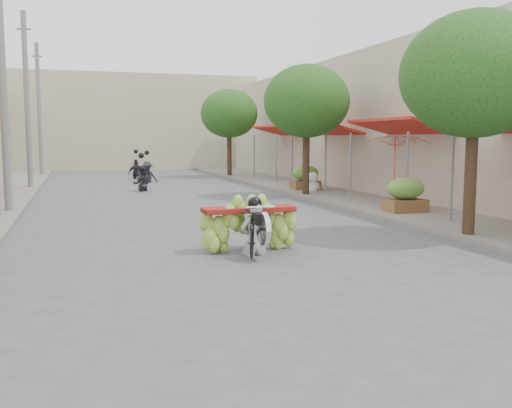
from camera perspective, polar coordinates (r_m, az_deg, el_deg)
name	(u,v)px	position (r m, az deg, el deg)	size (l,w,h in m)	color
ground	(329,307)	(8.20, 7.35, -10.18)	(120.00, 120.00, 0.00)	#56555A
sidewalk_right	(331,192)	(24.52, 7.56, 1.19)	(4.00, 60.00, 0.12)	gray
shophouse_row_right	(448,123)	(26.09, 18.69, 7.69)	(9.77, 40.00, 6.00)	#B8AB98
far_building	(121,123)	(45.26, -13.33, 7.91)	(20.00, 6.00, 7.00)	#BCB094
utility_pole_mid	(3,83)	(19.31, -24.01, 11.01)	(0.60, 0.24, 8.00)	slate
utility_pole_far	(27,101)	(28.25, -21.93, 9.54)	(0.60, 0.24, 8.00)	slate
utility_pole_back	(39,110)	(37.22, -20.86, 8.78)	(0.60, 0.24, 8.00)	slate
street_tree_near	(475,75)	(14.20, 21.04, 11.94)	(3.40, 3.40, 5.25)	#3A2719
street_tree_mid	(307,102)	(22.89, 5.08, 10.17)	(3.40, 3.40, 5.25)	#3A2719
street_tree_far	(229,114)	(34.28, -2.70, 9.01)	(3.40, 3.40, 5.25)	#3A2719
produce_crate_mid	(405,192)	(17.94, 14.71, 1.14)	(1.20, 0.88, 1.16)	brown
produce_crate_far	(305,176)	(25.06, 4.95, 2.84)	(1.20, 0.88, 1.16)	brown
banana_motorbike	(252,221)	(11.71, -0.45, -1.68)	(2.20, 1.84, 1.98)	black
market_umbrella	(397,132)	(18.01, 13.90, 7.02)	(2.25, 2.25, 1.89)	red
pedestrian	(313,172)	(24.24, 5.73, 3.20)	(0.82, 0.51, 1.60)	white
bg_motorbike_a	(142,173)	(25.87, -11.36, 3.02)	(0.86, 1.47, 1.95)	black
bg_motorbike_b	(147,166)	(30.89, -10.84, 3.73)	(1.13, 1.66, 1.95)	black
bg_motorbike_c	(136,165)	(33.58, -11.89, 3.84)	(0.98, 1.57, 1.95)	black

